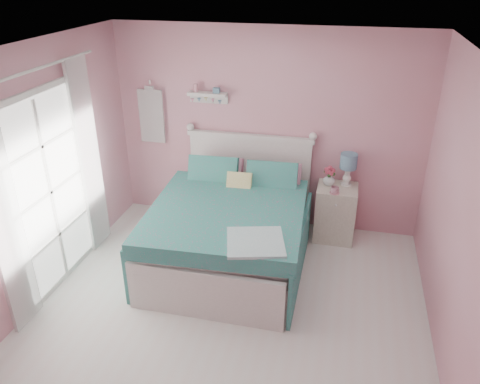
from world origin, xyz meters
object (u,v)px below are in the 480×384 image
at_px(bed, 231,230).
at_px(nightstand, 335,212).
at_px(table_lamp, 348,164).
at_px(vase, 329,179).
at_px(teacup, 335,190).

distance_m(bed, nightstand, 1.43).
xyz_separation_m(table_lamp, vase, (-0.22, -0.05, -0.21)).
height_order(bed, teacup, bed).
xyz_separation_m(bed, vase, (1.05, 0.86, 0.38)).
bearing_deg(nightstand, bed, -145.16).
height_order(nightstand, teacup, teacup).
height_order(bed, nightstand, bed).
bearing_deg(vase, nightstand, -21.45).
bearing_deg(table_lamp, bed, -144.23).
relative_size(bed, nightstand, 3.05).
xyz_separation_m(bed, teacup, (1.14, 0.64, 0.35)).
distance_m(bed, vase, 1.42).
distance_m(bed, table_lamp, 1.68).
height_order(bed, vase, bed).
relative_size(bed, vase, 13.74).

